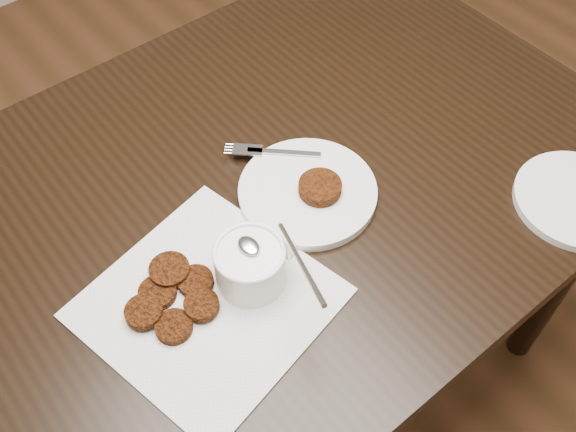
{
  "coord_description": "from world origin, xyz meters",
  "views": [
    {
      "loc": [
        -0.4,
        -0.45,
        1.57
      ],
      "look_at": [
        -0.03,
        0.0,
        0.8
      ],
      "focal_mm": 40.82,
      "sensor_mm": 36.0,
      "label": 1
    }
  ],
  "objects": [
    {
      "name": "sauce_ramekin",
      "position": [
        -0.13,
        -0.03,
        0.82
      ],
      "size": [
        0.16,
        0.16,
        0.14
      ],
      "primitive_type": null,
      "rotation": [
        0.0,
        0.0,
        -0.23
      ],
      "color": "white",
      "rests_on": "napkin"
    },
    {
      "name": "floor",
      "position": [
        0.0,
        0.0,
        0.0
      ],
      "size": [
        4.0,
        4.0,
        0.0
      ],
      "primitive_type": "plane",
      "color": "brown",
      "rests_on": "ground"
    },
    {
      "name": "patty_cluster",
      "position": [
        -0.24,
        0.01,
        0.76
      ],
      "size": [
        0.24,
        0.24,
        0.02
      ],
      "primitive_type": null,
      "rotation": [
        0.0,
        0.0,
        0.29
      ],
      "color": "#5C290C",
      "rests_on": "napkin"
    },
    {
      "name": "napkin",
      "position": [
        -0.2,
        -0.02,
        0.75
      ],
      "size": [
        0.36,
        0.36,
        0.0
      ],
      "primitive_type": "cube",
      "rotation": [
        0.0,
        0.0,
        0.21
      ],
      "color": "white",
      "rests_on": "table"
    },
    {
      "name": "plate_with_patty",
      "position": [
        0.04,
        0.04,
        0.77
      ],
      "size": [
        0.32,
        0.32,
        0.03
      ],
      "primitive_type": null,
      "rotation": [
        0.0,
        0.0,
        -0.77
      ],
      "color": "white",
      "rests_on": "table"
    },
    {
      "name": "table",
      "position": [
        -0.04,
        0.11,
        0.38
      ],
      "size": [
        1.34,
        0.86,
        0.75
      ],
      "primitive_type": "cube",
      "color": "black",
      "rests_on": "floor"
    }
  ]
}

